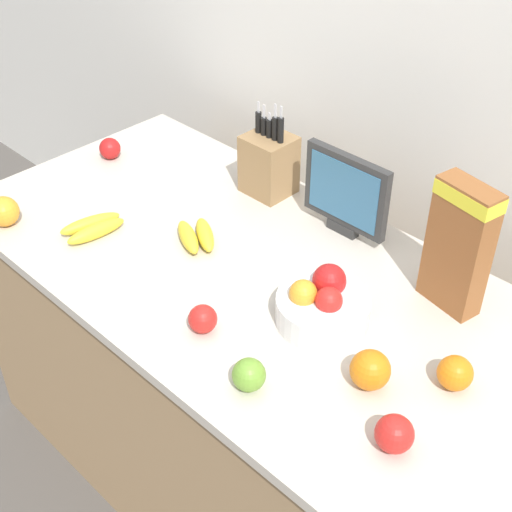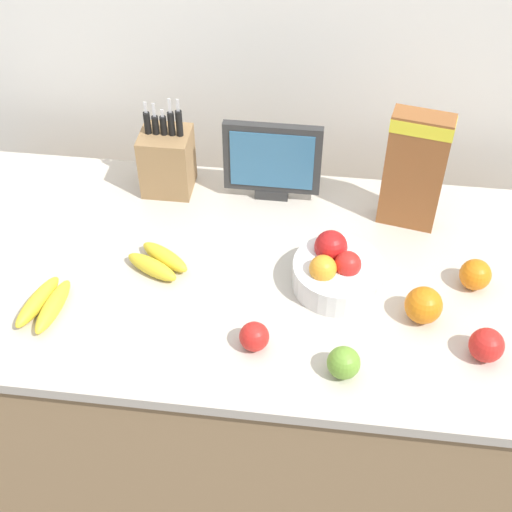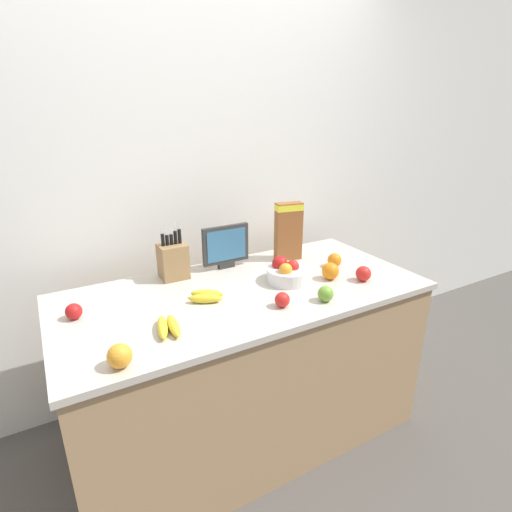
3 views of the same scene
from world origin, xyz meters
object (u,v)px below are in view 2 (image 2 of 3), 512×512
object	(u,v)px
small_monitor	(272,160)
orange_front_right	(475,275)
cereal_box	(415,167)
banana_bunch_right	(158,262)
fruit_bowl	(337,270)
apple_middle	(344,363)
orange_front_center	(424,305)
apple_rightmost	(487,345)
banana_bunch_left	(45,304)
knife_block	(167,160)
apple_near_bananas	(254,337)

from	to	relation	value
small_monitor	orange_front_right	size ratio (longest dim) A/B	3.44
small_monitor	orange_front_right	world-z (taller)	small_monitor
cereal_box	banana_bunch_right	xyz separation A→B (m)	(-0.62, -0.26, -0.16)
small_monitor	fruit_bowl	world-z (taller)	small_monitor
apple_middle	orange_front_center	world-z (taller)	orange_front_center
apple_middle	apple_rightmost	xyz separation A→B (m)	(0.31, 0.09, 0.00)
banana_bunch_left	apple_middle	xyz separation A→B (m)	(0.71, -0.10, 0.02)
cereal_box	apple_middle	size ratio (longest dim) A/B	4.53
orange_front_right	fruit_bowl	bearing A→B (deg)	-173.97
knife_block	orange_front_right	bearing A→B (deg)	-19.56
small_monitor	banana_bunch_right	world-z (taller)	small_monitor
apple_middle	knife_block	bearing A→B (deg)	130.63
fruit_bowl	apple_near_bananas	bearing A→B (deg)	-128.16
banana_bunch_left	fruit_bowl	bearing A→B (deg)	14.21
apple_middle	apple_near_bananas	world-z (taller)	apple_middle
cereal_box	banana_bunch_left	world-z (taller)	cereal_box
small_monitor	orange_front_center	world-z (taller)	small_monitor
cereal_box	apple_near_bananas	size ratio (longest dim) A/B	4.88
cereal_box	banana_bunch_right	world-z (taller)	cereal_box
banana_bunch_right	apple_middle	xyz separation A→B (m)	(0.47, -0.27, 0.02)
apple_middle	orange_front_center	distance (m)	0.26
apple_near_bananas	orange_front_right	bearing A→B (deg)	26.72
banana_bunch_left	apple_rightmost	world-z (taller)	apple_rightmost
knife_block	apple_middle	size ratio (longest dim) A/B	3.97
cereal_box	orange_front_right	xyz separation A→B (m)	(0.16, -0.23, -0.14)
knife_block	apple_rightmost	size ratio (longest dim) A/B	3.73
banana_bunch_right	orange_front_right	distance (m)	0.78
cereal_box	orange_front_center	xyz separation A→B (m)	(0.03, -0.35, -0.14)
cereal_box	banana_bunch_left	size ratio (longest dim) A/B	1.78
apple_middle	banana_bunch_left	bearing A→B (deg)	171.94
apple_middle	orange_front_right	xyz separation A→B (m)	(0.31, 0.31, 0.00)
knife_block	cereal_box	world-z (taller)	cereal_box
apple_middle	banana_bunch_right	bearing A→B (deg)	150.08
banana_bunch_right	orange_front_right	xyz separation A→B (m)	(0.78, 0.04, 0.02)
apple_rightmost	cereal_box	bearing A→B (deg)	109.70
knife_block	small_monitor	world-z (taller)	knife_block
knife_block	fruit_bowl	xyz separation A→B (m)	(0.49, -0.33, -0.05)
banana_bunch_right	fruit_bowl	bearing A→B (deg)	0.06
apple_rightmost	orange_front_right	distance (m)	0.22
small_monitor	orange_front_right	xyz separation A→B (m)	(0.53, -0.28, -0.09)
orange_front_right	apple_middle	bearing A→B (deg)	-135.07
apple_near_bananas	small_monitor	bearing A→B (deg)	92.03
cereal_box	apple_rightmost	size ratio (longest dim) A/B	4.27
apple_rightmost	orange_front_center	size ratio (longest dim) A/B	0.89
apple_middle	apple_near_bananas	xyz separation A→B (m)	(-0.20, 0.05, -0.00)
banana_bunch_right	orange_front_center	xyz separation A→B (m)	(0.65, -0.09, 0.02)
apple_near_bananas	orange_front_center	size ratio (longest dim) A/B	0.77
knife_block	banana_bunch_right	world-z (taller)	knife_block
banana_bunch_right	banana_bunch_left	bearing A→B (deg)	-143.86
banana_bunch_right	small_monitor	bearing A→B (deg)	51.56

